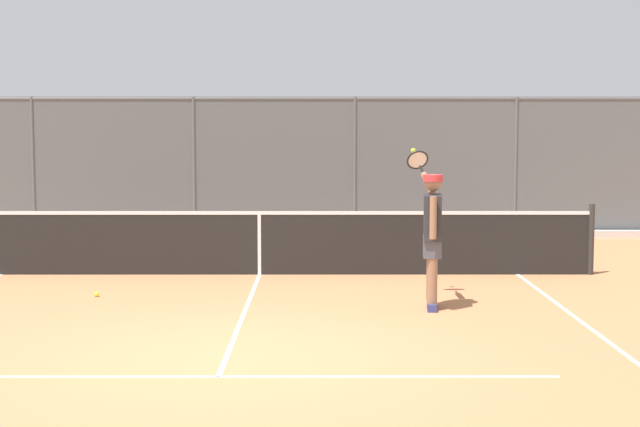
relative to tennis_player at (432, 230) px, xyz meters
name	(u,v)px	position (x,y,z in m)	size (l,w,h in m)	color
ground_plane	(227,356)	(2.28, 2.37, -0.97)	(60.00, 60.00, 0.00)	#C67A4C
court_line_markings	(216,384)	(2.28, 3.36, -0.96)	(7.85, 10.47, 0.01)	white
fence_backdrop	(276,169)	(2.28, -8.08, 0.38)	(19.23, 1.37, 2.83)	#565B60
tennis_net	(259,242)	(2.28, -2.62, -0.47)	(10.09, 0.09, 1.07)	#2D2D2D
tennis_player	(432,230)	(0.00, 0.00, 0.00)	(0.39, 1.40, 1.94)	navy
tennis_ball_near_net	(96,294)	(4.30, -0.79, -0.93)	(0.07, 0.07, 0.07)	#CCDB33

